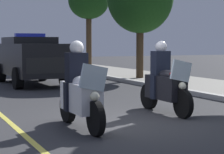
# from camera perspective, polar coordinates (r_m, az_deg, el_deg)

# --- Properties ---
(ground_plane) EXTENTS (80.00, 80.00, 0.00)m
(ground_plane) POSITION_cam_1_polar(r_m,az_deg,el_deg) (9.06, 2.14, -6.06)
(ground_plane) COLOR #333335
(lane_stripe_center) EXTENTS (48.00, 0.12, 0.01)m
(lane_stripe_center) POSITION_cam_1_polar(r_m,az_deg,el_deg) (8.31, -12.20, -7.11)
(lane_stripe_center) COLOR #E0D14C
(lane_stripe_center) RESTS_ON ground
(police_motorcycle_lead_left) EXTENTS (2.14, 0.57, 1.72)m
(police_motorcycle_lead_left) POSITION_cam_1_polar(r_m,az_deg,el_deg) (8.31, -4.27, -2.15)
(police_motorcycle_lead_left) COLOR black
(police_motorcycle_lead_left) RESTS_ON ground
(police_motorcycle_lead_right) EXTENTS (2.14, 0.57, 1.72)m
(police_motorcycle_lead_right) POSITION_cam_1_polar(r_m,az_deg,el_deg) (10.18, 7.07, -0.93)
(police_motorcycle_lead_right) COLOR black
(police_motorcycle_lead_right) RESTS_ON ground
(police_suv) EXTENTS (4.94, 2.14, 2.05)m
(police_suv) POSITION_cam_1_polar(r_m,az_deg,el_deg) (17.45, -10.80, 2.52)
(police_suv) COLOR black
(police_suv) RESTS_ON ground
(tree_behind_suv) EXTENTS (2.47, 2.47, 5.22)m
(tree_behind_suv) POSITION_cam_1_polar(r_m,az_deg,el_deg) (26.12, -3.14, 10.03)
(tree_behind_suv) COLOR #42301E
(tree_behind_suv) RESTS_ON sidewalk_strip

